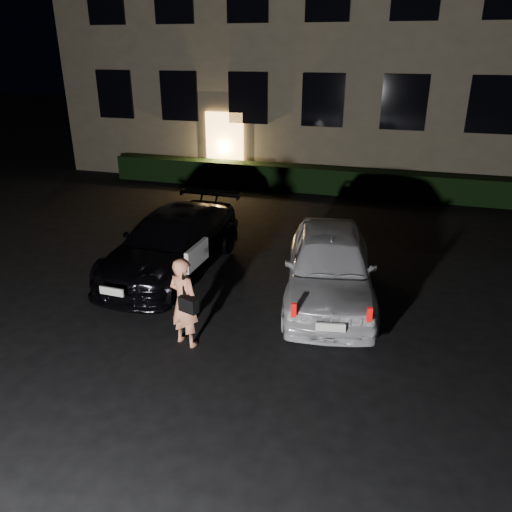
% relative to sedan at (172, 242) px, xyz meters
% --- Properties ---
extents(ground, '(80.00, 80.00, 0.00)m').
position_rel_sedan_xyz_m(ground, '(1.91, -3.08, -0.66)').
color(ground, black).
rests_on(ground, ground).
extents(building, '(20.00, 8.11, 12.00)m').
position_rel_sedan_xyz_m(building, '(1.91, 11.91, 5.34)').
color(building, brown).
rests_on(building, ground).
extents(hedge, '(15.00, 0.70, 0.85)m').
position_rel_sedan_xyz_m(hedge, '(1.91, 7.42, -0.23)').
color(hedge, black).
rests_on(hedge, ground).
extents(sedan, '(2.03, 4.68, 1.32)m').
position_rel_sedan_xyz_m(sedan, '(0.00, 0.00, 0.00)').
color(sedan, black).
rests_on(sedan, ground).
extents(hatch, '(2.34, 4.40, 1.42)m').
position_rel_sedan_xyz_m(hatch, '(3.53, -0.38, 0.05)').
color(hatch, silver).
rests_on(hatch, ground).
extents(man, '(0.66, 0.55, 1.57)m').
position_rel_sedan_xyz_m(man, '(1.50, -2.71, 0.13)').
color(man, '#FA9166').
rests_on(man, ground).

